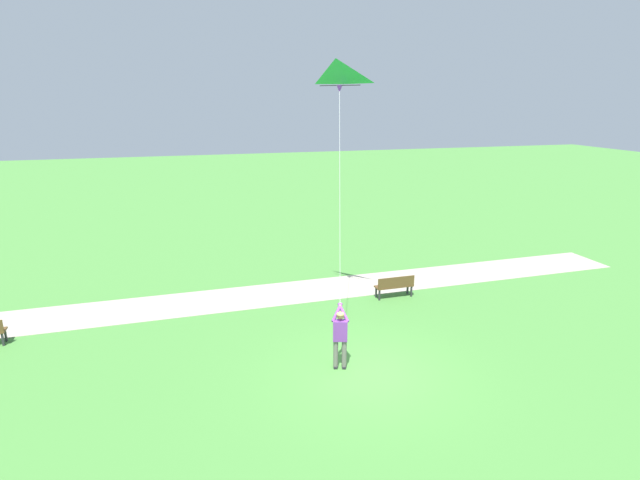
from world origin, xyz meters
name	(u,v)px	position (x,y,z in m)	size (l,w,h in m)	color
ground_plane	(368,373)	(0.00, 0.00, 0.00)	(120.00, 120.00, 0.00)	#4C8E3D
walkway_path	(258,296)	(6.60, 2.00, 0.01)	(2.40, 32.00, 0.02)	#B7AD99
person_kite_flyer	(340,334)	(0.52, 0.67, 1.05)	(0.63, 0.50, 1.83)	#232328
flying_kite	(336,76)	(4.28, -0.36, 8.10)	(4.23, 1.63, 6.85)	green
park_bench_near_walkway	(395,285)	(5.01, -3.03, 0.51)	(0.47, 1.51, 0.88)	brown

